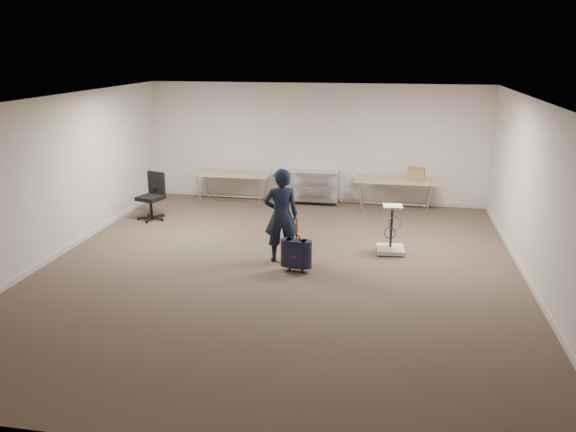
# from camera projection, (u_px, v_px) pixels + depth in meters

# --- Properties ---
(ground) EXTENTS (9.00, 9.00, 0.00)m
(ground) POSITION_uv_depth(u_px,v_px,m) (279.00, 269.00, 9.45)
(ground) COLOR #45382A
(ground) RESTS_ON ground
(room_shell) EXTENTS (8.00, 9.00, 9.00)m
(room_shell) POSITION_uv_depth(u_px,v_px,m) (293.00, 240.00, 10.73)
(room_shell) COLOR beige
(room_shell) RESTS_ON ground
(folding_table_left) EXTENTS (1.80, 0.75, 0.73)m
(folding_table_left) POSITION_uv_depth(u_px,v_px,m) (233.00, 175.00, 13.30)
(folding_table_left) COLOR #9D8560
(folding_table_left) RESTS_ON ground
(folding_table_right) EXTENTS (1.80, 0.75, 0.73)m
(folding_table_right) POSITION_uv_depth(u_px,v_px,m) (395.00, 182.00, 12.65)
(folding_table_right) COLOR #9D8560
(folding_table_right) RESTS_ON ground
(wire_shelf) EXTENTS (1.22, 0.47, 0.80)m
(wire_shelf) POSITION_uv_depth(u_px,v_px,m) (313.00, 186.00, 13.28)
(wire_shelf) COLOR silver
(wire_shelf) RESTS_ON ground
(person) EXTENTS (0.69, 0.56, 1.65)m
(person) POSITION_uv_depth(u_px,v_px,m) (281.00, 215.00, 9.61)
(person) COLOR black
(person) RESTS_ON ground
(suitcase) EXTENTS (0.36, 0.23, 0.93)m
(suitcase) POSITION_uv_depth(u_px,v_px,m) (296.00, 254.00, 9.27)
(suitcase) COLOR black
(suitcase) RESTS_ON ground
(office_chair) EXTENTS (0.62, 0.62, 1.02)m
(office_chair) POSITION_uv_depth(u_px,v_px,m) (152.00, 205.00, 12.13)
(office_chair) COLOR black
(office_chair) RESTS_ON ground
(equipment_cart) EXTENTS (0.52, 0.52, 0.89)m
(equipment_cart) POSITION_uv_depth(u_px,v_px,m) (391.00, 240.00, 10.15)
(equipment_cart) COLOR beige
(equipment_cart) RESTS_ON ground
(cardboard_box) EXTENTS (0.40, 0.32, 0.28)m
(cardboard_box) POSITION_uv_depth(u_px,v_px,m) (416.00, 174.00, 12.56)
(cardboard_box) COLOR olive
(cardboard_box) RESTS_ON folding_table_right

